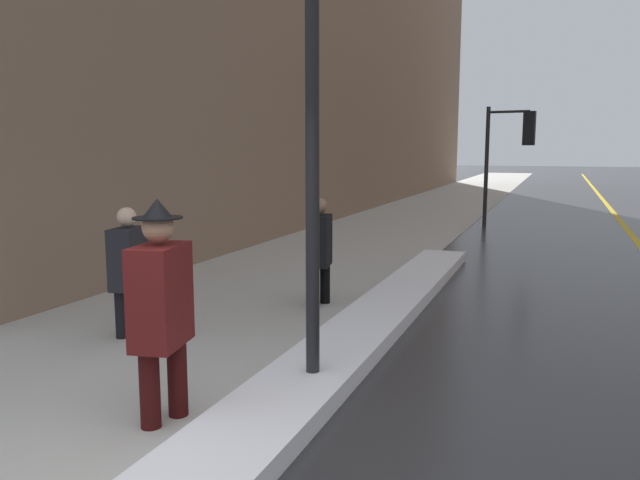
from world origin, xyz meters
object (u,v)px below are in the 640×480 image
Objects in this scene: lamp_post at (312,70)px; traffic_light_near at (514,141)px; pedestrian_nearside at (129,266)px; pedestrian_in_glasses at (319,246)px; pedestrian_in_fedora at (161,303)px.

lamp_post reaches higher than traffic_light_near.
pedestrian_nearside is (-3.29, -12.11, -1.53)m from traffic_light_near.
traffic_light_near is 2.20× the size of pedestrian_nearside.
pedestrian_nearside is at bearing -96.73° from traffic_light_near.
traffic_light_near is at bearing 86.65° from lamp_post.
pedestrian_nearside reaches higher than pedestrian_in_glasses.
traffic_light_near reaches higher than pedestrian_nearside.
lamp_post reaches higher than pedestrian_in_fedora.
pedestrian_in_fedora is 3.90m from pedestrian_in_glasses.
pedestrian_nearside is at bearing -147.22° from pedestrian_in_fedora.
pedestrian_nearside is (-2.54, 0.75, -1.96)m from lamp_post.
pedestrian_in_glasses is (-1.79, -10.01, -1.53)m from traffic_light_near.
lamp_post is 3.61m from pedestrian_in_glasses.
pedestrian_in_fedora reaches higher than pedestrian_nearside.
traffic_light_near is (0.75, 12.86, -0.43)m from lamp_post.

